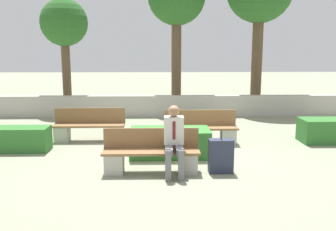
{
  "coord_description": "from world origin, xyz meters",
  "views": [
    {
      "loc": [
        -0.38,
        -7.9,
        2.42
      ],
      "look_at": [
        -0.16,
        0.5,
        0.9
      ],
      "focal_mm": 40.0,
      "sensor_mm": 36.0,
      "label": 1
    }
  ],
  "objects_px": {
    "bench_left_side": "(89,129)",
    "person_seated_man": "(174,137)",
    "bench_right_side": "(201,131)",
    "tree_leftmost": "(64,25)",
    "bench_front": "(151,156)",
    "suitcase": "(221,156)"
  },
  "relations": [
    {
      "from": "suitcase",
      "to": "bench_front",
      "type": "bearing_deg",
      "value": 177.52
    },
    {
      "from": "bench_left_side",
      "to": "tree_leftmost",
      "type": "relative_size",
      "value": 0.44
    },
    {
      "from": "bench_right_side",
      "to": "suitcase",
      "type": "xyz_separation_m",
      "value": [
        0.13,
        -2.24,
        0.01
      ]
    },
    {
      "from": "bench_front",
      "to": "bench_right_side",
      "type": "relative_size",
      "value": 1.03
    },
    {
      "from": "bench_front",
      "to": "bench_left_side",
      "type": "height_order",
      "value": "same"
    },
    {
      "from": "tree_leftmost",
      "to": "bench_front",
      "type": "bearing_deg",
      "value": -65.4
    },
    {
      "from": "bench_front",
      "to": "suitcase",
      "type": "height_order",
      "value": "suitcase"
    },
    {
      "from": "bench_left_side",
      "to": "person_seated_man",
      "type": "height_order",
      "value": "person_seated_man"
    },
    {
      "from": "bench_right_side",
      "to": "tree_leftmost",
      "type": "height_order",
      "value": "tree_leftmost"
    },
    {
      "from": "bench_front",
      "to": "bench_right_side",
      "type": "distance_m",
      "value": 2.51
    },
    {
      "from": "bench_front",
      "to": "tree_leftmost",
      "type": "bearing_deg",
      "value": 114.6
    },
    {
      "from": "bench_left_side",
      "to": "bench_right_side",
      "type": "height_order",
      "value": "same"
    },
    {
      "from": "bench_left_side",
      "to": "tree_leftmost",
      "type": "xyz_separation_m",
      "value": [
        -1.68,
        4.76,
        2.93
      ]
    },
    {
      "from": "bench_right_side",
      "to": "suitcase",
      "type": "bearing_deg",
      "value": -84.77
    },
    {
      "from": "bench_left_side",
      "to": "person_seated_man",
      "type": "xyz_separation_m",
      "value": [
        2.12,
        -2.72,
        0.41
      ]
    },
    {
      "from": "person_seated_man",
      "to": "bench_front",
      "type": "bearing_deg",
      "value": 162.73
    },
    {
      "from": "bench_right_side",
      "to": "tree_leftmost",
      "type": "xyz_separation_m",
      "value": [
        -4.6,
        5.16,
        2.93
      ]
    },
    {
      "from": "bench_right_side",
      "to": "bench_left_side",
      "type": "bearing_deg",
      "value": 174.12
    },
    {
      "from": "bench_right_side",
      "to": "tree_leftmost",
      "type": "distance_m",
      "value": 7.5
    },
    {
      "from": "bench_front",
      "to": "tree_leftmost",
      "type": "relative_size",
      "value": 0.45
    },
    {
      "from": "bench_left_side",
      "to": "tree_leftmost",
      "type": "bearing_deg",
      "value": 107.46
    },
    {
      "from": "tree_leftmost",
      "to": "bench_right_side",
      "type": "bearing_deg",
      "value": -48.29
    }
  ]
}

